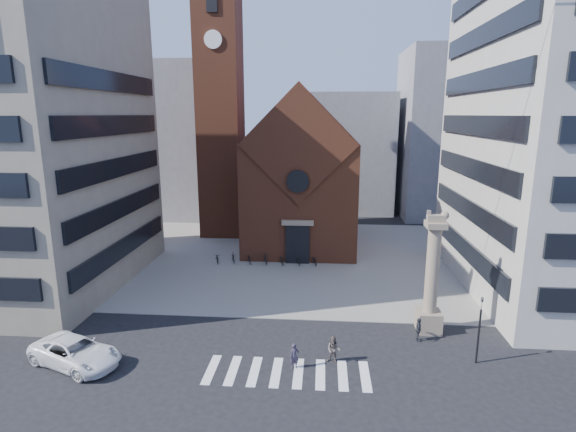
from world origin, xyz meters
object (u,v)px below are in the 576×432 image
object	(u,v)px
lion_column	(431,285)
scooter_0	(217,258)
pedestrian_1	(334,350)
pedestrian_2	(418,330)
white_car	(75,352)
traffic_light	(479,328)
pedestrian_0	(294,356)

from	to	relation	value
lion_column	scooter_0	size ratio (longest dim) A/B	4.90
pedestrian_1	pedestrian_2	world-z (taller)	pedestrian_1
white_car	scooter_0	bearing A→B (deg)	9.76
lion_column	scooter_0	distance (m)	22.86
white_car	lion_column	bearing A→B (deg)	-53.07
scooter_0	traffic_light	bearing A→B (deg)	-58.29
lion_column	white_car	world-z (taller)	lion_column
lion_column	white_car	xyz separation A→B (m)	(-22.33, -6.12, -2.64)
lion_column	scooter_0	xyz separation A→B (m)	(-18.21, 13.50, -2.94)
lion_column	pedestrian_1	bearing A→B (deg)	-145.38
white_car	scooter_0	xyz separation A→B (m)	(4.11, 19.62, -0.30)
scooter_0	pedestrian_0	bearing A→B (deg)	-81.66
pedestrian_2	scooter_0	world-z (taller)	pedestrian_2
traffic_light	white_car	xyz separation A→B (m)	(-24.32, -2.12, -1.47)
pedestrian_0	pedestrian_1	world-z (taller)	pedestrian_1
traffic_light	scooter_0	xyz separation A→B (m)	(-20.20, 17.50, -1.77)
white_car	pedestrian_2	xyz separation A→B (m)	(21.32, 4.63, -0.00)
traffic_light	pedestrian_0	xyz separation A→B (m)	(-11.07, -1.45, -1.51)
traffic_light	pedestrian_2	size ratio (longest dim) A/B	2.63
pedestrian_1	scooter_0	bearing A→B (deg)	138.99
lion_column	pedestrian_1	size ratio (longest dim) A/B	5.07
lion_column	white_car	bearing A→B (deg)	-164.68
traffic_light	pedestrian_1	world-z (taller)	traffic_light
traffic_light	white_car	size ratio (longest dim) A/B	0.73
pedestrian_0	pedestrian_1	distance (m)	2.48
traffic_light	pedestrian_2	distance (m)	4.18
traffic_light	pedestrian_0	world-z (taller)	traffic_light
traffic_light	pedestrian_0	distance (m)	11.27
white_car	pedestrian_2	size ratio (longest dim) A/B	3.60
traffic_light	pedestrian_1	xyz separation A→B (m)	(-8.72, -0.65, -1.43)
pedestrian_1	pedestrian_2	xyz separation A→B (m)	(5.72, 3.16, -0.04)
pedestrian_0	scooter_0	bearing A→B (deg)	94.19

